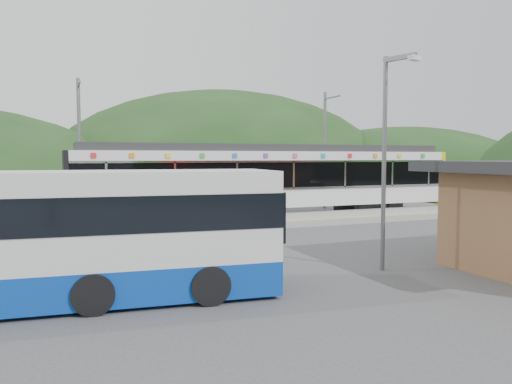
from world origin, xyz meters
name	(u,v)px	position (x,y,z in m)	size (l,w,h in m)	color
ground	(280,236)	(0.00, 0.00, 0.00)	(120.00, 120.00, 0.00)	#4C4C4F
hills	(342,215)	(6.19, 5.29, 0.00)	(146.00, 149.00, 26.00)	#1E3D19
platform	(249,222)	(0.00, 3.30, 0.15)	(26.00, 3.20, 0.30)	#9E9E99
yellow_line	(260,222)	(0.00, 2.00, 0.30)	(26.00, 0.10, 0.01)	yellow
train	(272,177)	(2.37, 6.00, 2.06)	(20.44, 3.01, 3.74)	black
catenary_mast_west	(80,146)	(-7.00, 8.56, 3.65)	(0.18, 1.80, 7.00)	slate
catenary_mast_east	(325,148)	(7.00, 8.56, 3.65)	(0.18, 1.80, 7.00)	slate
bus	(32,241)	(-8.74, -6.46, 1.35)	(10.48, 3.38, 2.81)	#0B40B0
lamp_post	(387,144)	(0.03, -6.69, 3.47)	(0.40, 1.07, 5.80)	slate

